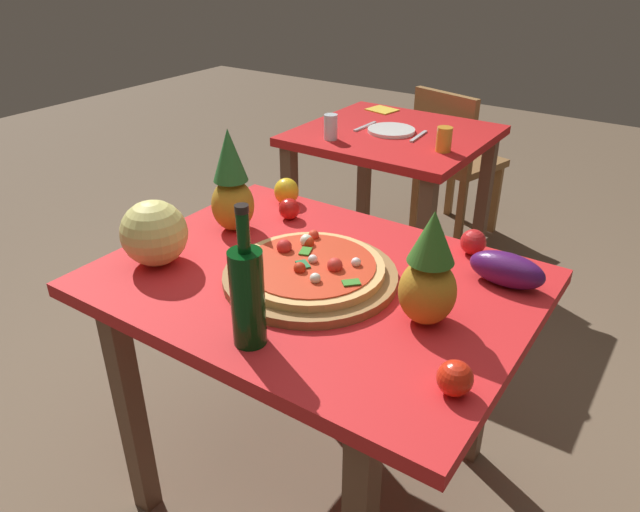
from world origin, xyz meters
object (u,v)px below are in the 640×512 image
eggplant (507,270)px  tomato_at_corner (289,209)px  tomato_beside_pepper (455,378)px  dining_chair (452,156)px  tomato_near_board (473,242)px  pineapple_left (429,274)px  wine_bottle (247,295)px  bell_pepper (286,191)px  drinking_glass_water (331,127)px  pineapple_right (231,186)px  pizza_board (309,276)px  drinking_glass_juice (444,139)px  knife_utensil (419,136)px  pizza (310,266)px  fork_utensil (365,126)px  background_table (393,158)px  napkin_folded (382,110)px  display_table (315,308)px  dinner_plate (391,130)px  melon (154,233)px

eggplant → tomato_at_corner: size_ratio=2.92×
eggplant → tomato_beside_pepper: (0.06, -0.47, -0.01)m
dining_chair → tomato_near_board: (0.70, -1.57, 0.32)m
pineapple_left → tomato_beside_pepper: (0.16, -0.20, -0.09)m
wine_bottle → bell_pepper: 0.80m
drinking_glass_water → pineapple_right: bearing=-74.7°
pizza_board → tomato_beside_pepper: tomato_beside_pepper is taller
drinking_glass_juice → knife_utensil: bearing=144.9°
pizza → tomato_near_board: 0.49m
bell_pepper → fork_utensil: (-0.24, 0.93, -0.04)m
pizza → bell_pepper: bearing=133.8°
pizza → pineapple_left: bearing=-0.5°
background_table → pizza_board: pizza_board is taller
knife_utensil → napkin_folded: size_ratio=1.29×
pineapple_left → drinking_glass_water: pineapple_left is taller
wine_bottle → tomato_beside_pepper: 0.47m
drinking_glass_juice → pineapple_right: bearing=-102.1°
pizza → tomato_at_corner: size_ratio=5.75×
eggplant → knife_utensil: bearing=126.0°
display_table → dinner_plate: dinner_plate is taller
bell_pepper → tomato_at_corner: (0.09, -0.10, -0.01)m
bell_pepper → pineapple_right: bearing=-92.7°
wine_bottle → bell_pepper: wine_bottle is taller
wine_bottle → knife_utensil: bearing=102.8°
napkin_folded → display_table: bearing=-66.9°
drinking_glass_water → dinner_plate: size_ratio=0.51×
drinking_glass_juice → dining_chair: bearing=108.3°
display_table → dinner_plate: (-0.46, 1.29, 0.11)m
background_table → melon: (0.05, -1.49, 0.22)m
background_table → pineapple_left: bearing=-59.3°
background_table → dinner_plate: 0.14m
tomato_at_corner → fork_utensil: tomato_at_corner is taller
pineapple_right → pineapple_left: bearing=-9.9°
bell_pepper → tomato_at_corner: 0.13m
melon → tomato_at_corner: melon is taller
pizza_board → tomato_near_board: tomato_near_board is taller
pizza_board → pineapple_right: pineapple_right is taller
napkin_folded → wine_bottle: bearing=-69.3°
wine_bottle → pineapple_left: size_ratio=1.17×
background_table → dining_chair: dining_chair is taller
dining_chair → bell_pepper: bearing=106.6°
dining_chair → pizza_board: dining_chair is taller
pizza_board → fork_utensil: pizza_board is taller
display_table → wine_bottle: size_ratio=3.37×
tomato_near_board → drinking_glass_water: size_ratio=0.66×
display_table → background_table: bearing=109.2°
background_table → tomato_near_board: size_ratio=11.36×
pizza_board → pineapple_left: pineapple_left is taller
bell_pepper → tomato_beside_pepper: size_ratio=1.25×
pizza_board → tomato_near_board: size_ratio=6.29×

